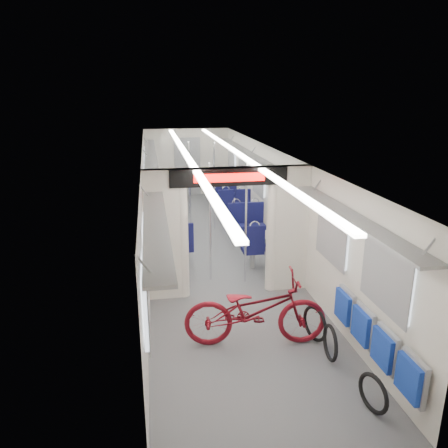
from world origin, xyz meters
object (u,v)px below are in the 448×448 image
at_px(bike_hoop_b, 330,344).
at_px(seat_bay_near_left, 169,230).
at_px(stanchion_near_left, 210,223).
at_px(stanchion_far_right, 214,187).
at_px(stanchion_far_left, 190,186).
at_px(seat_bay_near_right, 255,232).
at_px(seat_bay_far_left, 164,199).
at_px(bicycle, 255,310).
at_px(bike_hoop_a, 373,395).
at_px(bike_hoop_c, 315,325).
at_px(seat_bay_far_right, 228,197).
at_px(flip_bench, 373,337).
at_px(stanchion_near_right, 246,225).

relative_size(bike_hoop_b, seat_bay_near_left, 0.26).
bearing_deg(stanchion_near_left, stanchion_far_right, 80.08).
bearing_deg(stanchion_far_left, bike_hoop_b, -78.59).
relative_size(seat_bay_near_right, seat_bay_far_left, 0.87).
xyz_separation_m(bicycle, seat_bay_far_left, (-1.02, 6.87, 0.03)).
distance_m(bike_hoop_a, bike_hoop_c, 1.55).
relative_size(seat_bay_near_left, seat_bay_near_right, 1.02).
bearing_deg(bike_hoop_a, stanchion_far_right, 95.97).
relative_size(bike_hoop_b, stanchion_far_left, 0.22).
relative_size(seat_bay_far_left, stanchion_far_left, 0.98).
xyz_separation_m(bicycle, seat_bay_far_right, (0.85, 6.88, -0.00)).
relative_size(bicycle, flip_bench, 0.97).
xyz_separation_m(seat_bay_near_right, stanchion_far_right, (-0.61, 1.98, 0.62)).
bearing_deg(seat_bay_far_right, stanchion_near_right, -96.34).
relative_size(flip_bench, bike_hoop_b, 4.09).
height_order(bike_hoop_b, seat_bay_far_left, seat_bay_far_left).
bearing_deg(stanchion_near_right, stanchion_near_left, 161.70).
bearing_deg(seat_bay_near_right, seat_bay_far_left, 119.45).
bearing_deg(bike_hoop_a, bike_hoop_c, 93.92).
xyz_separation_m(seat_bay_near_right, seat_bay_far_right, (-0.00, 3.32, 0.01)).
bearing_deg(stanchion_far_right, bike_hoop_a, -84.03).
relative_size(bicycle, seat_bay_far_right, 1.02).
height_order(bike_hoop_c, stanchion_far_right, stanchion_far_right).
xyz_separation_m(seat_bay_near_right, stanchion_far_left, (-1.22, 2.22, 0.62)).
distance_m(flip_bench, stanchion_near_right, 3.34).
relative_size(bicycle, seat_bay_near_left, 1.02).
distance_m(bike_hoop_c, seat_bay_far_right, 6.96).
bearing_deg(flip_bench, stanchion_near_left, 115.28).
bearing_deg(bike_hoop_c, bike_hoop_b, -86.78).
height_order(bike_hoop_b, stanchion_near_right, stanchion_near_right).
relative_size(bicycle, stanchion_near_left, 0.89).
distance_m(bike_hoop_b, bike_hoop_c, 0.50).
xyz_separation_m(seat_bay_near_left, seat_bay_far_left, (0.00, 2.92, 0.04)).
xyz_separation_m(seat_bay_far_right, stanchion_near_left, (-1.17, -4.54, 0.62)).
distance_m(stanchion_near_left, stanchion_near_right, 0.67).
xyz_separation_m(flip_bench, seat_bay_far_right, (-0.42, 7.90, -0.05)).
height_order(bike_hoop_b, seat_bay_far_right, seat_bay_far_right).
height_order(bike_hoop_c, seat_bay_near_right, seat_bay_near_right).
xyz_separation_m(stanchion_near_left, stanchion_near_right, (0.64, -0.21, 0.00)).
distance_m(flip_bench, stanchion_far_left, 7.02).
height_order(bike_hoop_a, seat_bay_near_right, seat_bay_near_right).
relative_size(flip_bench, stanchion_far_right, 0.91).
bearing_deg(stanchion_near_right, seat_bay_far_right, 83.66).
bearing_deg(bike_hoop_c, bike_hoop_a, -86.08).
xyz_separation_m(seat_bay_far_left, stanchion_near_left, (0.70, -4.53, 0.58)).
bearing_deg(seat_bay_near_left, bike_hoop_b, -66.86).
relative_size(stanchion_near_right, stanchion_far_right, 1.00).
bearing_deg(flip_bench, seat_bay_far_right, 93.03).
bearing_deg(bicycle, stanchion_far_left, 10.58).
height_order(seat_bay_far_left, stanchion_near_left, stanchion_near_left).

